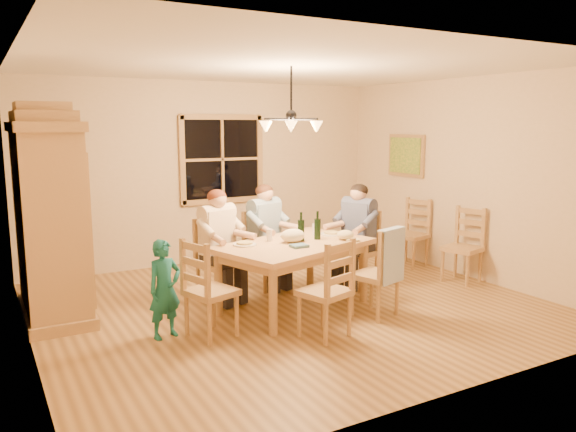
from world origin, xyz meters
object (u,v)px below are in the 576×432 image
chair_near_right (375,289)px  chair_spare_front (462,260)px  chair_far_right (266,265)px  adult_plaid_man (265,223)px  wine_bottle_a (301,226)px  chair_far_left (219,276)px  child (165,289)px  armoire (51,221)px  chair_spare_back (410,245)px  chair_end_left (212,307)px  adult_slate_man (358,222)px  chair_end_right (357,264)px  chandelier (291,124)px  dining_table (294,252)px  wine_bottle_b (317,225)px  adult_woman (218,232)px  chair_near_left (324,307)px

chair_near_right → chair_spare_front: bearing=-1.9°
chair_far_right → chair_spare_front: 2.60m
adult_plaid_man → wine_bottle_a: bearing=76.4°
chair_far_left → chair_spare_front: 3.22m
chair_far_left → child: bearing=24.7°
armoire → chair_far_left: (1.75, -0.39, -0.75)m
chair_spare_front → chair_spare_back: same height
adult_plaid_man → chair_spare_back: (2.39, -0.02, -0.54)m
chair_end_left → chair_near_right: bearing=63.4°
chair_near_right → adult_plaid_man: (-0.56, 1.52, 0.54)m
adult_slate_man → chair_end_left: bearing=90.0°
chair_far_right → chair_end_right: (1.05, -0.52, 0.00)m
wine_bottle_a → chair_far_left: bearing=143.1°
adult_plaid_man → chair_end_left: bearing=28.0°
chandelier → chair_far_left: 1.97m
adult_slate_man → adult_plaid_man: bearing=46.6°
child → chair_spare_front: chair_spare_front is taller
wine_bottle_a → child: wine_bottle_a is taller
chair_far_left → chair_far_right: same height
armoire → adult_plaid_man: bearing=-3.9°
dining_table → child: child is taller
chair_near_right → child: chair_near_right is taller
chair_far_right → chair_end_left: size_ratio=1.00×
chandelier → dining_table: bearing=-101.5°
dining_table → chair_spare_front: chair_spare_front is taller
chair_end_left → adult_plaid_man: adult_plaid_man is taller
chair_far_left → chair_near_right: (1.29, -1.30, 0.00)m
adult_plaid_man → child: size_ratio=0.89×
chair_far_right → chair_spare_back: (2.39, -0.02, 0.00)m
dining_table → chair_end_left: 1.24m
chair_far_right → adult_slate_man: 1.29m
adult_slate_man → wine_bottle_b: size_ratio=2.65×
wine_bottle_a → adult_woman: bearing=143.1°
dining_table → wine_bottle_a: bearing=27.4°
chandelier → wine_bottle_b: chandelier is taller
chair_near_right → adult_woman: size_ratio=1.13×
armoire → chair_end_right: 3.68m
wine_bottle_a → armoire: bearing=158.9°
armoire → chair_near_left: 3.05m
armoire → child: armoire is taller
chair_near_left → chair_end_right: bearing=26.6°
chair_near_left → adult_woman: bearing=90.0°
dining_table → chair_near_left: 0.98m
chair_far_right → chair_spare_front: (2.39, -1.03, 0.00)m
armoire → adult_slate_man: (3.54, -0.69, -0.22)m
armoire → chair_near_left: armoire is taller
wine_bottle_b → chair_far_right: bearing=106.7°
adult_slate_man → chair_spare_front: bearing=-127.7°
chandelier → adult_slate_man: size_ratio=0.88×
chair_far_right → child: size_ratio=1.01×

